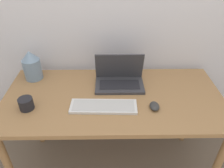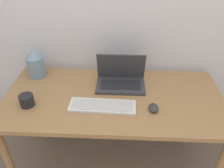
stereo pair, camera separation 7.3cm
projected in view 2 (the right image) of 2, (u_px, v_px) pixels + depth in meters
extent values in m
cube|color=silver|center=(116.00, 7.00, 1.55)|extent=(6.00, 0.05, 2.50)
cube|color=olive|center=(113.00, 98.00, 1.49)|extent=(1.48, 0.70, 0.03)
cylinder|color=olive|center=(11.00, 166.00, 1.49)|extent=(0.05, 0.05, 0.74)
cylinder|color=olive|center=(39.00, 109.00, 1.98)|extent=(0.05, 0.05, 0.74)
cylinder|color=olive|center=(192.00, 114.00, 1.92)|extent=(0.05, 0.05, 0.74)
cube|color=#333338|center=(120.00, 85.00, 1.57)|extent=(0.34, 0.21, 0.02)
cube|color=black|center=(120.00, 85.00, 1.55)|extent=(0.28, 0.12, 0.00)
cube|color=#333338|center=(121.00, 66.00, 1.57)|extent=(0.34, 0.06, 0.21)
cube|color=#0F1938|center=(121.00, 65.00, 1.57)|extent=(0.30, 0.04, 0.18)
cube|color=silver|center=(102.00, 106.00, 1.38)|extent=(0.42, 0.15, 0.02)
cube|color=#B2B2B2|center=(102.00, 105.00, 1.37)|extent=(0.39, 0.12, 0.00)
ellipsoid|color=#2D2D2D|center=(154.00, 108.00, 1.35)|extent=(0.06, 0.09, 0.03)
cylinder|color=slate|center=(36.00, 67.00, 1.65)|extent=(0.13, 0.13, 0.16)
cone|color=slate|center=(33.00, 53.00, 1.59)|extent=(0.12, 0.12, 0.07)
cylinder|color=black|center=(27.00, 100.00, 1.38)|extent=(0.09, 0.09, 0.08)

